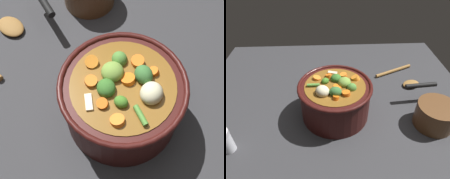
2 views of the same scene
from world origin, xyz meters
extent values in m
plane|color=#2D2D30|center=(0.00, 0.00, 0.00)|extent=(1.10, 1.10, 0.00)
cylinder|color=#38110F|center=(0.00, 0.00, 0.06)|extent=(0.24, 0.24, 0.13)
torus|color=#38110F|center=(0.00, 0.00, 0.13)|extent=(0.25, 0.25, 0.01)
cylinder|color=brown|center=(0.00, 0.00, 0.07)|extent=(0.20, 0.20, 0.12)
ellipsoid|color=#386D32|center=(0.04, 0.00, 0.14)|extent=(0.04, 0.04, 0.03)
ellipsoid|color=#417924|center=(-0.02, -0.03, 0.14)|extent=(0.03, 0.04, 0.02)
ellipsoid|color=#346A26|center=(-0.03, 0.01, 0.14)|extent=(0.04, 0.04, 0.03)
ellipsoid|color=#4D8335|center=(0.02, 0.05, 0.13)|extent=(0.03, 0.04, 0.03)
ellipsoid|color=olive|center=(-0.01, 0.03, 0.14)|extent=(0.05, 0.05, 0.03)
cylinder|color=orange|center=(-0.05, 0.03, 0.13)|extent=(0.03, 0.03, 0.02)
cylinder|color=orange|center=(0.01, 0.01, 0.13)|extent=(0.03, 0.03, 0.02)
cylinder|color=orange|center=(-0.03, 0.07, 0.13)|extent=(0.03, 0.04, 0.03)
cylinder|color=orange|center=(-0.05, -0.02, 0.13)|extent=(0.03, 0.03, 0.02)
cylinder|color=orange|center=(-0.04, -0.06, 0.13)|extent=(0.03, 0.03, 0.02)
cylinder|color=orange|center=(0.05, 0.03, 0.13)|extent=(0.04, 0.04, 0.02)
cylinder|color=#DF5E10|center=(0.07, 0.00, 0.13)|extent=(0.03, 0.03, 0.02)
ellipsoid|color=beige|center=(0.04, -0.04, 0.14)|extent=(0.06, 0.06, 0.04)
cylinder|color=#4E8934|center=(0.00, -0.07, 0.14)|extent=(0.01, 0.04, 0.01)
cube|color=beige|center=(-0.07, -0.01, 0.13)|extent=(0.02, 0.04, 0.01)
ellipsoid|color=olive|center=(-0.15, 0.33, 0.01)|extent=(0.08, 0.09, 0.02)
camera|label=1|loc=(-0.15, -0.27, 0.69)|focal=54.65mm
camera|label=2|loc=(0.53, -0.02, 0.55)|focal=32.70mm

